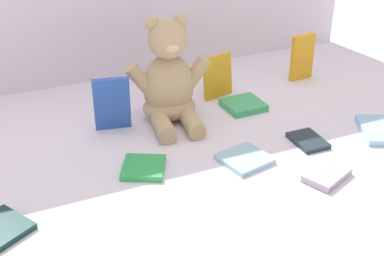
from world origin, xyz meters
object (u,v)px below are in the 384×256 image
book_case_0 (144,167)px  book_case_8 (243,105)px  teddy_bear (169,83)px  book_case_9 (327,175)px  book_case_3 (308,141)px  book_case_4 (381,130)px  book_case_1 (302,57)px  book_case_7 (218,76)px  book_case_2 (112,104)px  book_case_10 (245,159)px

book_case_0 → book_case_8: size_ratio=0.92×
teddy_bear → book_case_9: teddy_bear is taller
book_case_3 → book_case_4: bearing=172.0°
book_case_3 → book_case_8: book_case_8 is taller
book_case_1 → book_case_7: bearing=176.2°
book_case_4 → book_case_9: same height
book_case_1 → book_case_8: bearing=-163.0°
book_case_1 → book_case_9: 0.53m
book_case_1 → book_case_0: bearing=-160.1°
book_case_1 → book_case_9: bearing=-123.7°
teddy_bear → book_case_9: (0.20, -0.39, -0.09)m
book_case_2 → teddy_bear: bearing=10.8°
book_case_2 → book_case_4: bearing=-14.1°
book_case_4 → book_case_2: bearing=-0.1°
book_case_0 → book_case_3: 0.39m
book_case_1 → book_case_7: book_case_1 is taller
book_case_2 → book_case_0: bearing=-76.8°
book_case_0 → book_case_1: size_ratio=0.67×
book_case_7 → book_case_10: 0.35m
teddy_bear → book_case_2: teddy_bear is taller
teddy_bear → book_case_4: 0.53m
book_case_3 → book_case_7: 0.33m
book_case_2 → book_case_8: (0.35, -0.03, -0.06)m
book_case_1 → book_case_3: bearing=-126.9°
teddy_bear → book_case_4: teddy_bear is taller
book_case_7 → book_case_3: bearing=-88.3°
book_case_10 → book_case_4: bearing=164.7°
book_case_1 → book_case_2: bearing=-178.2°
book_case_8 → book_case_2: bearing=174.1°
book_case_4 → book_case_10: size_ratio=1.36×
book_case_3 → book_case_7: book_case_7 is taller
book_case_9 → book_case_10: size_ratio=1.00×
teddy_bear → book_case_1: (0.45, 0.08, -0.03)m
book_case_9 → book_case_0: bearing=39.0°
book_case_3 → book_case_4: (0.19, -0.03, 0.00)m
book_case_4 → book_case_10: book_case_4 is taller
book_case_7 → book_case_10: book_case_7 is taller
book_case_7 → book_case_8: book_case_7 is taller
teddy_bear → book_case_4: (0.44, -0.28, -0.09)m
book_case_8 → book_case_10: (-0.12, -0.23, -0.00)m
book_case_1 → book_case_4: book_case_1 is taller
book_case_2 → book_case_7: bearing=23.7°
book_case_7 → book_case_8: (0.03, -0.10, -0.05)m
book_case_8 → book_case_10: book_case_8 is taller
book_case_7 → book_case_1: bearing=-10.7°
book_case_4 → book_case_7: book_case_7 is taller
book_case_7 → book_case_8: bearing=-84.8°
teddy_bear → book_case_4: size_ratio=1.95×
book_case_3 → book_case_10: size_ratio=0.92×
book_case_0 → book_case_9: book_case_9 is taller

